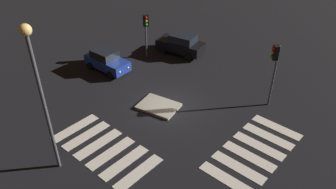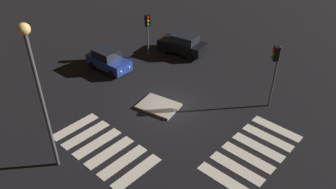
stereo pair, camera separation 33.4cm
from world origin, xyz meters
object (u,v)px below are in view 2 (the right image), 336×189
at_px(traffic_light_west, 147,25).
at_px(street_lamp, 36,78).
at_px(car_blue, 108,60).
at_px(traffic_island, 159,106).
at_px(traffic_light_north, 275,62).
at_px(car_black, 183,44).

height_order(traffic_light_west, street_lamp, street_lamp).
bearing_deg(traffic_light_west, car_blue, -68.84).
relative_size(traffic_light_west, street_lamp, 0.47).
height_order(traffic_island, street_lamp, street_lamp).
bearing_deg(traffic_light_north, traffic_light_west, -41.55).
xyz_separation_m(traffic_island, traffic_light_west, (-5.87, 4.83, 2.85)).
relative_size(traffic_island, traffic_light_west, 0.77).
bearing_deg(car_black, traffic_light_west, 45.19).
relative_size(car_blue, traffic_light_north, 0.87).
distance_m(car_blue, traffic_light_north, 13.09).
bearing_deg(street_lamp, car_black, 104.17).
bearing_deg(street_lamp, traffic_island, 87.44).
relative_size(car_black, traffic_light_north, 0.98).
distance_m(car_black, car_blue, 6.81).
bearing_deg(traffic_island, traffic_light_west, 140.52).
bearing_deg(car_blue, street_lamp, -56.28).
distance_m(traffic_light_west, traffic_light_north, 11.29).
bearing_deg(car_black, car_blue, 56.49).
height_order(traffic_island, traffic_light_west, traffic_light_west).
bearing_deg(car_black, traffic_light_north, 156.08).
bearing_deg(traffic_light_north, car_black, -56.38).
bearing_deg(traffic_light_west, car_black, 90.77).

